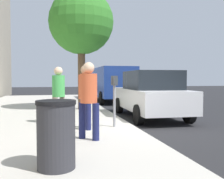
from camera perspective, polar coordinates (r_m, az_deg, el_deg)
ground_plane at (r=7.59m, az=4.10°, el=-8.79°), size 80.00×80.00×0.00m
sidewalk_slab at (r=7.31m, az=-19.33°, el=-8.76°), size 28.00×6.00×0.15m
parking_meter at (r=6.90m, az=0.54°, el=-0.14°), size 0.36×0.12×1.41m
pedestrian_at_meter at (r=6.65m, az=-6.06°, el=-0.54°), size 0.50×0.37×1.69m
pedestrian_bystander at (r=5.47m, az=-5.33°, el=-1.17°), size 0.40×0.42×1.69m
parking_officer at (r=7.53m, az=-12.08°, el=-0.28°), size 0.45×0.37×1.68m
parked_sedan_near at (r=9.61m, az=8.70°, el=-1.06°), size 4.45×2.08×1.77m
parked_van_far at (r=16.12m, az=-0.18°, el=1.65°), size 5.22×2.15×2.18m
street_tree at (r=11.29m, az=-7.01°, el=14.88°), size 2.80×2.80×5.19m
trash_bin at (r=3.84m, az=-12.59°, el=-9.92°), size 0.59×0.59×1.01m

